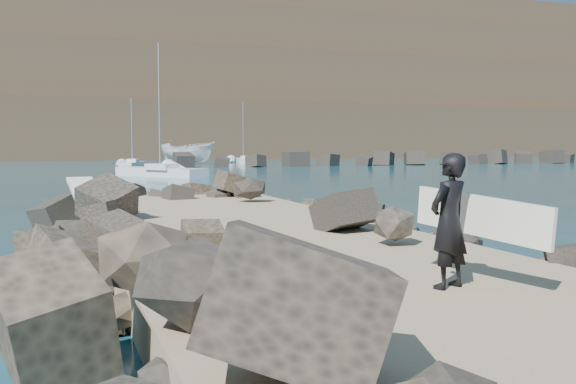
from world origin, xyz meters
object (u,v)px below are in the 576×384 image
at_px(surfboard_resting, 86,197).
at_px(boat_imported, 188,153).
at_px(surfer_with_board, 453,220).
at_px(radome, 458,14).

distance_m(surfboard_resting, boat_imported, 62.73).
xyz_separation_m(surfboard_resting, surfer_with_board, (3.74, -10.07, 0.37)).
xyz_separation_m(boat_imported, radome, (103.33, 93.45, 41.33)).
height_order(surfboard_resting, surfer_with_board, surfer_with_board).
bearing_deg(surfboard_resting, surfer_with_board, -74.20).
xyz_separation_m(surfer_with_board, radome, (114.36, 164.49, 41.29)).
xyz_separation_m(surfboard_resting, boat_imported, (14.77, 60.97, 0.33)).
height_order(surfer_with_board, radome, radome).
relative_size(surfboard_resting, surfer_with_board, 1.34).
xyz_separation_m(boat_imported, surfer_with_board, (-11.03, -71.04, 0.04)).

